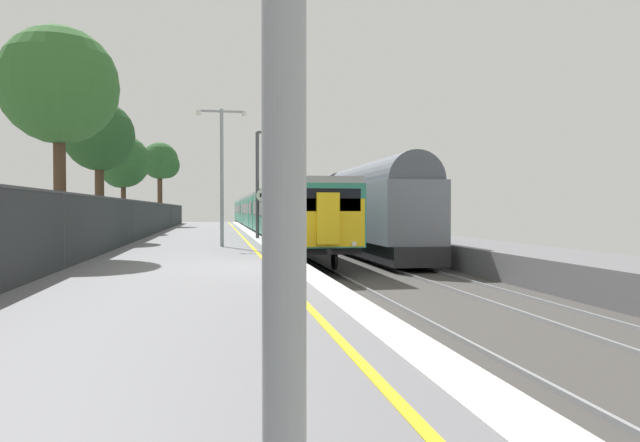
{
  "coord_description": "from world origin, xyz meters",
  "views": [
    {
      "loc": [
        -1.71,
        -15.24,
        1.48
      ],
      "look_at": [
        1.85,
        4.84,
        1.08
      ],
      "focal_mm": 32.77,
      "sensor_mm": 36.0,
      "label": 1
    }
  ],
  "objects_px": {
    "freight_train_adjacent_track": "(323,208)",
    "background_tree_left": "(122,164)",
    "signal_gantry": "(262,172)",
    "speed_limit_sign": "(263,208)",
    "background_tree_back": "(101,138)",
    "commuter_train_at_platform": "(262,212)",
    "platform_lamp_mid": "(222,165)",
    "background_tree_centre": "(59,90)",
    "background_tree_right": "(161,163)"
  },
  "relations": [
    {
      "from": "background_tree_right",
      "to": "speed_limit_sign",
      "type": "bearing_deg",
      "value": -76.49
    },
    {
      "from": "speed_limit_sign",
      "to": "commuter_train_at_platform",
      "type": "bearing_deg",
      "value": 85.75
    },
    {
      "from": "platform_lamp_mid",
      "to": "background_tree_centre",
      "type": "height_order",
      "value": "background_tree_centre"
    },
    {
      "from": "background_tree_centre",
      "to": "background_tree_right",
      "type": "xyz_separation_m",
      "value": [
        0.12,
        33.81,
        0.35
      ]
    },
    {
      "from": "freight_train_adjacent_track",
      "to": "background_tree_left",
      "type": "height_order",
      "value": "background_tree_left"
    },
    {
      "from": "signal_gantry",
      "to": "platform_lamp_mid",
      "type": "distance_m",
      "value": 6.83
    },
    {
      "from": "speed_limit_sign",
      "to": "signal_gantry",
      "type": "bearing_deg",
      "value": 85.67
    },
    {
      "from": "background_tree_centre",
      "to": "freight_train_adjacent_track",
      "type": "bearing_deg",
      "value": 60.99
    },
    {
      "from": "commuter_train_at_platform",
      "to": "background_tree_right",
      "type": "height_order",
      "value": "background_tree_right"
    },
    {
      "from": "freight_train_adjacent_track",
      "to": "platform_lamp_mid",
      "type": "xyz_separation_m",
      "value": [
        -7.61,
        -19.28,
        1.62
      ]
    },
    {
      "from": "signal_gantry",
      "to": "background_tree_right",
      "type": "distance_m",
      "value": 24.74
    },
    {
      "from": "background_tree_left",
      "to": "background_tree_centre",
      "type": "height_order",
      "value": "background_tree_centre"
    },
    {
      "from": "signal_gantry",
      "to": "platform_lamp_mid",
      "type": "xyz_separation_m",
      "value": [
        -2.11,
        -6.5,
        -0.17
      ]
    },
    {
      "from": "background_tree_left",
      "to": "background_tree_right",
      "type": "distance_m",
      "value": 15.29
    },
    {
      "from": "background_tree_right",
      "to": "background_tree_back",
      "type": "relative_size",
      "value": 1.13
    },
    {
      "from": "platform_lamp_mid",
      "to": "background_tree_centre",
      "type": "bearing_deg",
      "value": -144.07
    },
    {
      "from": "background_tree_centre",
      "to": "signal_gantry",
      "type": "bearing_deg",
      "value": 54.62
    },
    {
      "from": "platform_lamp_mid",
      "to": "background_tree_right",
      "type": "bearing_deg",
      "value": 99.5
    },
    {
      "from": "commuter_train_at_platform",
      "to": "speed_limit_sign",
      "type": "bearing_deg",
      "value": -94.25
    },
    {
      "from": "speed_limit_sign",
      "to": "platform_lamp_mid",
      "type": "relative_size",
      "value": 0.44
    },
    {
      "from": "commuter_train_at_platform",
      "to": "background_tree_left",
      "type": "height_order",
      "value": "background_tree_left"
    },
    {
      "from": "commuter_train_at_platform",
      "to": "background_tree_back",
      "type": "height_order",
      "value": "background_tree_back"
    },
    {
      "from": "background_tree_right",
      "to": "background_tree_centre",
      "type": "bearing_deg",
      "value": -90.21
    },
    {
      "from": "freight_train_adjacent_track",
      "to": "speed_limit_sign",
      "type": "relative_size",
      "value": 17.94
    },
    {
      "from": "signal_gantry",
      "to": "speed_limit_sign",
      "type": "relative_size",
      "value": 2.3
    },
    {
      "from": "speed_limit_sign",
      "to": "background_tree_left",
      "type": "bearing_deg",
      "value": 120.88
    },
    {
      "from": "freight_train_adjacent_track",
      "to": "signal_gantry",
      "type": "relative_size",
      "value": 7.81
    },
    {
      "from": "commuter_train_at_platform",
      "to": "background_tree_back",
      "type": "relative_size",
      "value": 9.22
    },
    {
      "from": "speed_limit_sign",
      "to": "background_tree_centre",
      "type": "height_order",
      "value": "background_tree_centre"
    },
    {
      "from": "platform_lamp_mid",
      "to": "background_tree_left",
      "type": "bearing_deg",
      "value": 112.16
    },
    {
      "from": "signal_gantry",
      "to": "background_tree_right",
      "type": "xyz_separation_m",
      "value": [
        -7.15,
        23.58,
        2.24
      ]
    },
    {
      "from": "freight_train_adjacent_track",
      "to": "background_tree_left",
      "type": "relative_size",
      "value": 6.98
    },
    {
      "from": "speed_limit_sign",
      "to": "background_tree_back",
      "type": "xyz_separation_m",
      "value": [
        -7.33,
        3.52,
        3.29
      ]
    },
    {
      "from": "signal_gantry",
      "to": "platform_lamp_mid",
      "type": "bearing_deg",
      "value": -108.01
    },
    {
      "from": "platform_lamp_mid",
      "to": "background_tree_back",
      "type": "bearing_deg",
      "value": 136.3
    },
    {
      "from": "background_tree_right",
      "to": "platform_lamp_mid",
      "type": "bearing_deg",
      "value": -80.5
    },
    {
      "from": "platform_lamp_mid",
      "to": "background_tree_right",
      "type": "xyz_separation_m",
      "value": [
        -5.03,
        30.08,
        2.41
      ]
    },
    {
      "from": "background_tree_left",
      "to": "commuter_train_at_platform",
      "type": "bearing_deg",
      "value": 50.58
    },
    {
      "from": "background_tree_left",
      "to": "platform_lamp_mid",
      "type": "bearing_deg",
      "value": -67.84
    },
    {
      "from": "signal_gantry",
      "to": "background_tree_right",
      "type": "relative_size",
      "value": 0.74
    },
    {
      "from": "commuter_train_at_platform",
      "to": "platform_lamp_mid",
      "type": "bearing_deg",
      "value": -97.7
    },
    {
      "from": "freight_train_adjacent_track",
      "to": "signal_gantry",
      "type": "xyz_separation_m",
      "value": [
        -5.5,
        -12.79,
        1.8
      ]
    },
    {
      "from": "signal_gantry",
      "to": "background_tree_left",
      "type": "distance_m",
      "value": 11.74
    },
    {
      "from": "platform_lamp_mid",
      "to": "background_tree_left",
      "type": "distance_m",
      "value": 16.1
    },
    {
      "from": "signal_gantry",
      "to": "background_tree_left",
      "type": "relative_size",
      "value": 0.89
    },
    {
      "from": "background_tree_right",
      "to": "freight_train_adjacent_track",
      "type": "bearing_deg",
      "value": -40.49
    },
    {
      "from": "signal_gantry",
      "to": "background_tree_left",
      "type": "xyz_separation_m",
      "value": [
        -8.17,
        8.38,
        0.95
      ]
    },
    {
      "from": "commuter_train_at_platform",
      "to": "background_tree_right",
      "type": "relative_size",
      "value": 8.16
    },
    {
      "from": "background_tree_centre",
      "to": "background_tree_back",
      "type": "distance_m",
      "value": 9.09
    },
    {
      "from": "speed_limit_sign",
      "to": "background_tree_centre",
      "type": "relative_size",
      "value": 0.33
    }
  ]
}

